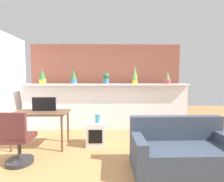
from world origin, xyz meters
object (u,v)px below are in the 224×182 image
Objects in this scene: potted_plant_3 at (135,76)px; vase_on_shelf at (98,119)px; potted_plant_1 at (74,77)px; side_cube_shelf at (96,134)px; potted_plant_4 at (167,78)px; potted_plant_2 at (106,78)px; office_chair at (17,142)px; couch at (181,152)px; tv_monitor at (44,104)px; desk at (41,116)px; potted_plant_0 at (42,76)px.

potted_plant_3 reaches higher than vase_on_shelf.
side_cube_shelf is at bearing -59.23° from potted_plant_1.
potted_plant_1 is at bearing 177.94° from potted_plant_3.
potted_plant_2 is at bearing 179.61° from potted_plant_4.
potted_plant_4 is 2.37m from vase_on_shelf.
office_chair is at bearing -147.19° from vase_on_shelf.
potted_plant_1 is 1.72m from potted_plant_3.
potted_plant_4 is (1.72, -0.01, -0.01)m from potted_plant_2.
potted_plant_2 reaches higher than couch.
tv_monitor is at bearing 158.01° from couch.
potted_plant_4 reaches higher than potted_plant_2.
tv_monitor is at bearing 61.44° from desk.
vase_on_shelf is at bearing -148.42° from potted_plant_4.
tv_monitor is at bearing -138.66° from potted_plant_2.
desk is at bearing -177.39° from vase_on_shelf.
office_chair is 0.58× the size of couch.
couch is (-0.49, -2.15, -1.16)m from potted_plant_4.
couch is (1.23, -2.16, -1.17)m from potted_plant_2.
potted_plant_1 is at bearing 1.22° from potted_plant_0.
potted_plant_1 is 1.31× the size of potted_plant_2.
potted_plant_0 reaches higher than potted_plant_4.
potted_plant_3 reaches higher than tv_monitor.
desk is at bearing -118.56° from tv_monitor.
vase_on_shelf is (1.61, -1.20, -0.91)m from potted_plant_0.
couch is (1.39, -0.99, -0.30)m from vase_on_shelf.
potted_plant_1 reaches higher than vase_on_shelf.
potted_plant_0 is 3.91m from couch.
potted_plant_0 is 1.31× the size of potted_plant_2.
side_cube_shelf is at bearing -99.75° from potted_plant_2.
potted_plant_1 is at bearing 178.66° from potted_plant_4.
potted_plant_4 is 0.70× the size of side_cube_shelf.
potted_plant_2 is 1.67m from side_cube_shelf.
potted_plant_0 reaches higher than tv_monitor.
potted_plant_2 is 0.88× the size of potted_plant_4.
potted_plant_2 is 1.46m from vase_on_shelf.
potted_plant_2 is 2.67m from office_chair.
potted_plant_2 reaches higher than desk.
couch is at bearing -35.63° from vase_on_shelf.
potted_plant_1 reaches higher than couch.
potted_plant_4 is at bearing 0.02° from potted_plant_3.
potted_plant_4 is 3.27m from tv_monitor.
office_chair is 1.82× the size of side_cube_shelf.
potted_plant_3 is 1.77m from vase_on_shelf.
potted_plant_2 is 0.28× the size of desk.
desk is at bearing -70.96° from potted_plant_0.
potted_plant_3 is 2.94× the size of vase_on_shelf.
potted_plant_0 is 1.40m from tv_monitor.
potted_plant_0 reaches higher than side_cube_shelf.
potted_plant_4 reaches higher than desk.
potted_plant_1 is at bearing 71.92° from tv_monitor.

